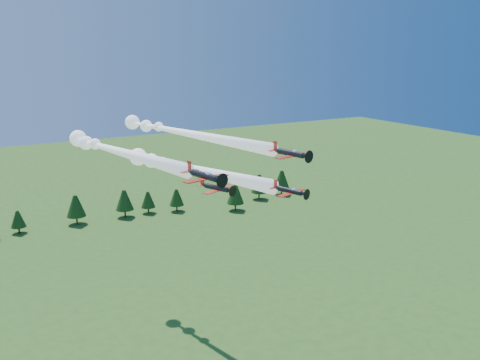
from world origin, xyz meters
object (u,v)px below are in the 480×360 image
plane_slot (217,188)px  plane_lead (185,167)px  plane_right (183,132)px  plane_left (116,150)px

plane_slot → plane_lead: bearing=80.8°
plane_right → plane_slot: bearing=-114.5°
plane_lead → plane_right: plane_right is taller
plane_right → plane_left: bearing=-167.8°
plane_lead → plane_left: 14.46m
plane_slot → plane_right: bearing=56.8°
plane_left → plane_right: bearing=12.9°
plane_lead → plane_right: size_ratio=0.74×
plane_left → plane_right: 20.40m
plane_left → plane_slot: (12.76, -18.78, -5.02)m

